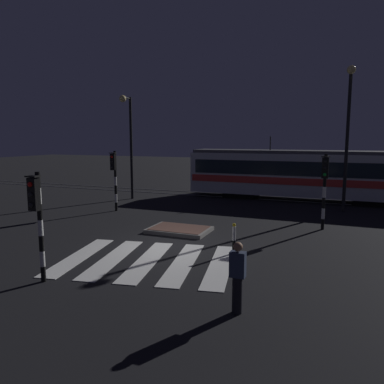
% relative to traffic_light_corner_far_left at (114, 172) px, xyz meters
% --- Properties ---
extents(ground_plane, '(120.00, 120.00, 0.00)m').
position_rel_traffic_light_corner_far_left_xyz_m(ground_plane, '(5.81, -5.09, -2.21)').
color(ground_plane, black).
extents(rail_near, '(80.00, 0.12, 0.03)m').
position_rel_traffic_light_corner_far_left_xyz_m(rail_near, '(5.81, 7.01, -2.20)').
color(rail_near, '#59595E').
rests_on(rail_near, ground).
extents(rail_far, '(80.00, 0.12, 0.03)m').
position_rel_traffic_light_corner_far_left_xyz_m(rail_far, '(5.81, 8.44, -2.20)').
color(rail_far, '#59595E').
rests_on(rail_far, ground).
extents(crosswalk_zebra, '(6.29, 5.22, 0.02)m').
position_rel_traffic_light_corner_far_left_xyz_m(crosswalk_zebra, '(5.81, -6.91, -2.20)').
color(crosswalk_zebra, silver).
rests_on(crosswalk_zebra, ground).
extents(traffic_island, '(2.61, 1.76, 0.18)m').
position_rel_traffic_light_corner_far_left_xyz_m(traffic_island, '(5.20, -2.91, -2.12)').
color(traffic_island, slate).
rests_on(traffic_island, ground).
extents(traffic_light_corner_far_left, '(0.36, 0.42, 3.35)m').
position_rel_traffic_light_corner_far_left_xyz_m(traffic_light_corner_far_left, '(0.00, 0.00, 0.00)').
color(traffic_light_corner_far_left, black).
rests_on(traffic_light_corner_far_left, ground).
extents(traffic_light_corner_far_right, '(0.36, 0.42, 3.37)m').
position_rel_traffic_light_corner_far_left_xyz_m(traffic_light_corner_far_right, '(10.97, -0.22, 0.01)').
color(traffic_light_corner_far_right, black).
rests_on(traffic_light_corner_far_right, ground).
extents(traffic_light_kerb_mid_left, '(0.36, 0.42, 3.14)m').
position_rel_traffic_light_corner_far_left_xyz_m(traffic_light_kerb_mid_left, '(3.94, -9.71, -0.14)').
color(traffic_light_kerb_mid_left, black).
rests_on(traffic_light_kerb_mid_left, ground).
extents(street_lamp_trackside_left, '(0.44, 1.21, 6.71)m').
position_rel_traffic_light_corner_far_left_xyz_m(street_lamp_trackside_left, '(-1.37, 3.85, 2.08)').
color(street_lamp_trackside_left, black).
rests_on(street_lamp_trackside_left, ground).
extents(street_lamp_trackside_right, '(0.44, 1.21, 7.69)m').
position_rel_traffic_light_corner_far_left_xyz_m(street_lamp_trackside_right, '(11.80, 4.38, 2.62)').
color(street_lamp_trackside_right, black).
rests_on(street_lamp_trackside_right, ground).
extents(tram, '(15.08, 2.58, 4.15)m').
position_rel_traffic_light_corner_far_left_xyz_m(tram, '(9.35, 7.72, -0.47)').
color(tram, silver).
rests_on(tram, ground).
extents(pedestrian_waiting_at_kerb, '(0.36, 0.24, 1.71)m').
position_rel_traffic_light_corner_far_left_xyz_m(pedestrian_waiting_at_kerb, '(9.57, -9.44, -1.33)').
color(pedestrian_waiting_at_kerb, black).
rests_on(pedestrian_waiting_at_kerb, ground).
extents(bollard_island_edge, '(0.12, 0.12, 1.11)m').
position_rel_traffic_light_corner_far_left_xyz_m(bollard_island_edge, '(8.27, -5.11, -1.65)').
color(bollard_island_edge, black).
rests_on(bollard_island_edge, ground).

